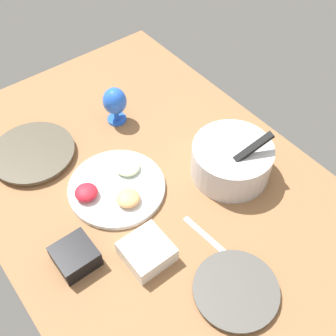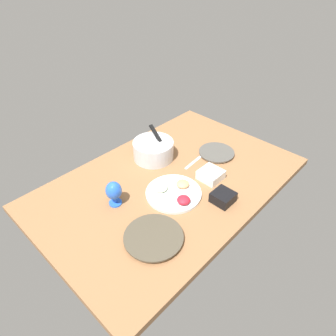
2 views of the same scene
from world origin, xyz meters
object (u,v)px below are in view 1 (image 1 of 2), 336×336
(dinner_plate_left, at_px, (33,153))
(square_bowl_black, at_px, (75,256))
(dinner_plate_right, at_px, (236,290))
(square_bowl_white, at_px, (147,251))
(mixing_bowl, at_px, (231,159))
(hurricane_glass_blue, at_px, (115,102))
(fruit_platter, at_px, (116,187))

(dinner_plate_left, height_order, square_bowl_black, square_bowl_black)
(dinner_plate_right, relative_size, square_bowl_black, 2.11)
(square_bowl_black, bearing_deg, square_bowl_white, 56.32)
(mixing_bowl, height_order, hurricane_glass_blue, mixing_bowl)
(dinner_plate_left, relative_size, square_bowl_black, 2.58)
(mixing_bowl, bearing_deg, fruit_platter, -116.69)
(hurricane_glass_blue, bearing_deg, fruit_platter, -34.01)
(dinner_plate_left, relative_size, mixing_bowl, 1.10)
(fruit_platter, xyz_separation_m, square_bowl_white, (0.26, -0.06, 0.02))
(square_bowl_black, bearing_deg, dinner_plate_left, 169.08)
(hurricane_glass_blue, bearing_deg, dinner_plate_right, -8.91)
(mixing_bowl, distance_m, hurricane_glass_blue, 0.48)
(mixing_bowl, relative_size, square_bowl_white, 2.03)
(mixing_bowl, distance_m, square_bowl_white, 0.42)
(dinner_plate_right, xyz_separation_m, square_bowl_white, (-0.24, -0.13, 0.02))
(dinner_plate_right, bearing_deg, square_bowl_black, -139.64)
(mixing_bowl, relative_size, square_bowl_black, 2.34)
(dinner_plate_left, distance_m, hurricane_glass_blue, 0.34)
(dinner_plate_right, distance_m, mixing_bowl, 0.44)
(dinner_plate_left, height_order, square_bowl_white, square_bowl_white)
(mixing_bowl, distance_m, square_bowl_black, 0.59)
(dinner_plate_left, distance_m, square_bowl_white, 0.58)
(dinner_plate_left, xyz_separation_m, square_bowl_black, (0.45, -0.09, 0.02))
(dinner_plate_left, height_order, hurricane_glass_blue, hurricane_glass_blue)
(mixing_bowl, relative_size, fruit_platter, 0.83)
(square_bowl_black, bearing_deg, hurricane_glass_blue, 135.21)
(mixing_bowl, bearing_deg, square_bowl_black, -92.79)
(mixing_bowl, xyz_separation_m, hurricane_glass_blue, (-0.45, -0.16, 0.02))
(dinner_plate_left, bearing_deg, square_bowl_black, -10.92)
(mixing_bowl, relative_size, hurricane_glass_blue, 1.80)
(dinner_plate_left, distance_m, mixing_bowl, 0.69)
(square_bowl_white, bearing_deg, dinner_plate_right, 28.34)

